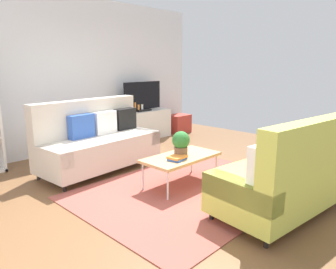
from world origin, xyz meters
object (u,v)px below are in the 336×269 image
(bottle_1, at_px, (138,108))
(storage_trunk, at_px, (179,124))
(tv, at_px, (143,97))
(couch_green, at_px, (292,174))
(bottle_2, at_px, (142,108))
(vase_1, at_px, (126,109))
(coffee_table, at_px, (181,158))
(potted_plant, at_px, (181,143))
(bottle_0, at_px, (135,107))
(couch_beige, at_px, (98,141))
(table_book_0, at_px, (177,159))
(tv_console, at_px, (142,125))
(vase_0, at_px, (120,109))

(bottle_1, bearing_deg, storage_trunk, -2.77)
(tv, bearing_deg, couch_green, -107.15)
(bottle_2, bearing_deg, vase_1, 166.03)
(couch_green, relative_size, storage_trunk, 3.81)
(coffee_table, relative_size, tv, 1.10)
(couch_green, height_order, storage_trunk, couch_green)
(storage_trunk, distance_m, potted_plant, 3.57)
(couch_green, bearing_deg, bottle_2, 79.84)
(couch_green, distance_m, storage_trunk, 4.45)
(tv, height_order, potted_plant, tv)
(vase_1, bearing_deg, storage_trunk, -5.70)
(couch_green, height_order, coffee_table, couch_green)
(storage_trunk, distance_m, bottle_0, 1.44)
(potted_plant, xyz_separation_m, bottle_0, (1.27, 2.47, 0.14))
(tv, relative_size, vase_1, 5.82)
(storage_trunk, height_order, bottle_0, bottle_0)
(couch_beige, relative_size, table_book_0, 8.15)
(storage_trunk, relative_size, bottle_0, 2.43)
(potted_plant, xyz_separation_m, bottle_2, (1.47, 2.47, 0.11))
(tv_console, xyz_separation_m, vase_1, (-0.40, 0.05, 0.41))
(couch_green, bearing_deg, coffee_table, 107.64)
(couch_beige, distance_m, tv, 2.20)
(couch_beige, distance_m, vase_1, 1.86)
(coffee_table, bearing_deg, vase_1, 67.04)
(storage_trunk, height_order, vase_1, vase_1)
(tv_console, distance_m, bottle_2, 0.40)
(vase_1, bearing_deg, bottle_0, -28.26)
(coffee_table, height_order, tv, tv)
(couch_beige, height_order, vase_1, couch_beige)
(storage_trunk, bearing_deg, table_book_0, -138.03)
(tv, bearing_deg, bottle_0, -175.14)
(potted_plant, height_order, bottle_0, bottle_0)
(potted_plant, bearing_deg, couch_beige, 104.10)
(couch_green, height_order, bottle_1, couch_green)
(vase_1, height_order, bottle_1, vase_1)
(storage_trunk, bearing_deg, couch_green, -121.13)
(couch_beige, distance_m, bottle_2, 2.11)
(potted_plant, bearing_deg, vase_1, 66.62)
(couch_beige, distance_m, tv_console, 2.16)
(tv_console, height_order, storage_trunk, tv_console)
(tv_console, xyz_separation_m, storage_trunk, (1.10, -0.10, -0.10))
(vase_0, bearing_deg, storage_trunk, -5.10)
(tv, relative_size, table_book_0, 4.17)
(couch_green, bearing_deg, couch_beige, 109.81)
(couch_green, bearing_deg, potted_plant, 108.97)
(table_book_0, bearing_deg, tv_console, 57.33)
(table_book_0, bearing_deg, couch_beige, 98.33)
(couch_green, height_order, tv, tv)
(potted_plant, xyz_separation_m, table_book_0, (-0.14, -0.07, -0.18))
(tv_console, relative_size, bottle_2, 9.02)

